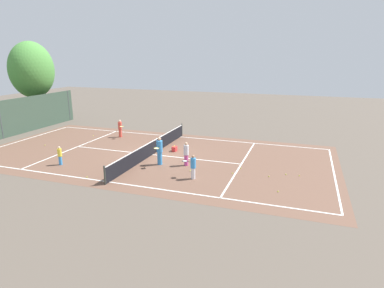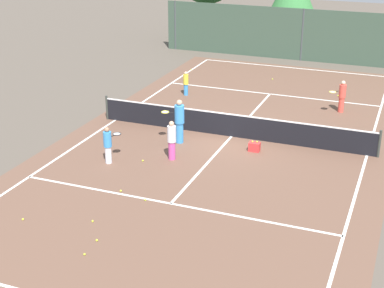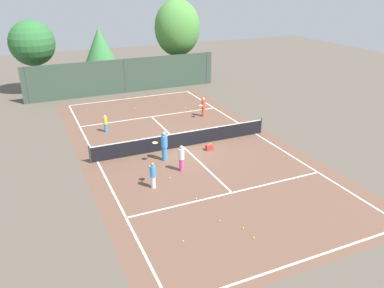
# 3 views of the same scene
# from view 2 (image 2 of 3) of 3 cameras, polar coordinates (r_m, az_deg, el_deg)

# --- Properties ---
(ground_plane) EXTENTS (80.00, 80.00, 0.00)m
(ground_plane) POSITION_cam_2_polar(r_m,az_deg,el_deg) (24.42, 3.90, 0.74)
(ground_plane) COLOR brown
(court_surface) EXTENTS (13.00, 25.00, 0.01)m
(court_surface) POSITION_cam_2_polar(r_m,az_deg,el_deg) (24.42, 3.90, 0.74)
(court_surface) COLOR brown
(court_surface) RESTS_ON ground_plane
(tennis_net) EXTENTS (11.90, 0.10, 1.10)m
(tennis_net) POSITION_cam_2_polar(r_m,az_deg,el_deg) (24.24, 3.93, 1.86)
(tennis_net) COLOR #333833
(tennis_net) RESTS_ON ground_plane
(perimeter_fence) EXTENTS (18.00, 0.12, 3.20)m
(perimeter_fence) POSITION_cam_2_polar(r_m,az_deg,el_deg) (37.07, 10.74, 10.45)
(perimeter_fence) COLOR #384C3D
(perimeter_fence) RESTS_ON ground_plane
(player_0) EXTENTS (0.79, 0.80, 1.51)m
(player_0) POSITION_cam_2_polar(r_m,az_deg,el_deg) (27.96, 14.46, 4.58)
(player_0) COLOR #E54C3F
(player_0) RESTS_ON ground_plane
(player_1) EXTENTS (0.45, 0.89, 1.43)m
(player_1) POSITION_cam_2_polar(r_m,az_deg,el_deg) (21.83, -8.22, -0.04)
(player_1) COLOR silver
(player_1) RESTS_ON ground_plane
(player_2) EXTENTS (0.26, 0.26, 1.24)m
(player_2) POSITION_cam_2_polar(r_m,az_deg,el_deg) (29.64, -0.61, 5.98)
(player_2) COLOR #388CD8
(player_2) RESTS_ON ground_plane
(player_3) EXTENTS (0.33, 0.33, 1.54)m
(player_3) POSITION_cam_2_polar(r_m,az_deg,el_deg) (21.90, -2.00, 0.40)
(player_3) COLOR #D14799
(player_3) RESTS_ON ground_plane
(player_4) EXTENTS (0.97, 0.45, 1.82)m
(player_4) POSITION_cam_2_polar(r_m,az_deg,el_deg) (23.44, -1.26, 2.29)
(player_4) COLOR #388CD8
(player_4) RESTS_ON ground_plane
(ball_crate) EXTENTS (0.43, 0.30, 0.43)m
(ball_crate) POSITION_cam_2_polar(r_m,az_deg,el_deg) (22.98, 6.13, -0.27)
(ball_crate) COLOR red
(ball_crate) RESTS_ON ground_plane
(tennis_ball_0) EXTENTS (0.07, 0.07, 0.07)m
(tennis_ball_0) POSITION_cam_2_polar(r_m,az_deg,el_deg) (19.85, -6.99, -4.57)
(tennis_ball_0) COLOR #CCE533
(tennis_ball_0) RESTS_ON ground_plane
(tennis_ball_1) EXTENTS (0.07, 0.07, 0.07)m
(tennis_ball_1) POSITION_cam_2_polar(r_m,az_deg,el_deg) (16.61, -10.48, -10.57)
(tennis_ball_1) COLOR #CCE533
(tennis_ball_1) RESTS_ON ground_plane
(tennis_ball_2) EXTENTS (0.07, 0.07, 0.07)m
(tennis_ball_2) POSITION_cam_2_polar(r_m,az_deg,el_deg) (17.18, -9.31, -9.28)
(tennis_ball_2) COLOR #CCE533
(tennis_ball_2) RESTS_ON ground_plane
(tennis_ball_3) EXTENTS (0.07, 0.07, 0.07)m
(tennis_ball_3) POSITION_cam_2_polar(r_m,az_deg,el_deg) (32.87, 7.88, 6.32)
(tennis_ball_3) COLOR #CCE533
(tennis_ball_3) RESTS_ON ground_plane
(tennis_ball_4) EXTENTS (0.07, 0.07, 0.07)m
(tennis_ball_4) POSITION_cam_2_polar(r_m,az_deg,el_deg) (22.06, -4.84, -1.63)
(tennis_ball_4) COLOR #CCE533
(tennis_ball_4) RESTS_ON ground_plane
(tennis_ball_5) EXTENTS (0.07, 0.07, 0.07)m
(tennis_ball_5) POSITION_cam_2_polar(r_m,az_deg,el_deg) (34.48, -0.09, 7.28)
(tennis_ball_5) COLOR #CCE533
(tennis_ball_5) RESTS_ON ground_plane
(tennis_ball_6) EXTENTS (0.07, 0.07, 0.07)m
(tennis_ball_6) POSITION_cam_2_polar(r_m,az_deg,el_deg) (27.74, -5.58, 3.42)
(tennis_ball_6) COLOR #CCE533
(tennis_ball_6) RESTS_ON ground_plane
(tennis_ball_7) EXTENTS (0.07, 0.07, 0.07)m
(tennis_ball_7) POSITION_cam_2_polar(r_m,az_deg,el_deg) (18.16, -9.71, -7.45)
(tennis_ball_7) COLOR #CCE533
(tennis_ball_7) RESTS_ON ground_plane
(tennis_ball_8) EXTENTS (0.07, 0.07, 0.07)m
(tennis_ball_8) POSITION_cam_2_polar(r_m,az_deg,el_deg) (30.56, 14.11, 4.63)
(tennis_ball_8) COLOR #CCE533
(tennis_ball_8) RESTS_ON ground_plane
(tennis_ball_9) EXTENTS (0.07, 0.07, 0.07)m
(tennis_ball_9) POSITION_cam_2_polar(r_m,az_deg,el_deg) (19.18, -4.60, -5.48)
(tennis_ball_9) COLOR #CCE533
(tennis_ball_9) RESTS_ON ground_plane
(tennis_ball_10) EXTENTS (0.07, 0.07, 0.07)m
(tennis_ball_10) POSITION_cam_2_polar(r_m,az_deg,el_deg) (18.74, -16.24, -7.09)
(tennis_ball_10) COLOR #CCE533
(tennis_ball_10) RESTS_ON ground_plane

